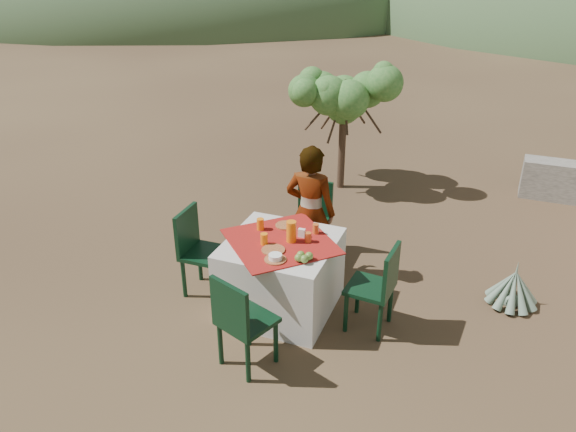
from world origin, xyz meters
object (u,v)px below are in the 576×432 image
at_px(person, 310,212).
at_px(agave, 513,288).
at_px(chair_left, 198,248).
at_px(chair_right, 378,285).
at_px(table, 281,275).
at_px(shrub_tree, 348,101).
at_px(chair_near, 240,320).
at_px(juice_pitcher, 291,232).
at_px(chair_far, 312,216).

height_order(person, agave, person).
height_order(chair_left, person, person).
bearing_deg(chair_right, agave, 131.29).
bearing_deg(chair_left, table, -89.81).
relative_size(chair_left, shrub_tree, 0.56).
bearing_deg(table, person, 85.77).
bearing_deg(chair_right, person, -123.19).
bearing_deg(person, chair_left, 36.76).
bearing_deg(shrub_tree, person, -82.82).
bearing_deg(table, chair_right, 0.31).
relative_size(chair_left, person, 0.62).
distance_m(table, shrub_tree, 3.33).
xyz_separation_m(chair_near, agave, (2.15, 1.85, -0.32)).
height_order(chair_right, juice_pitcher, juice_pitcher).
bearing_deg(chair_near, chair_left, -24.52).
distance_m(chair_far, agave, 2.27).
bearing_deg(chair_near, table, -68.45).
xyz_separation_m(chair_right, person, (-0.91, 0.71, 0.26)).
relative_size(chair_right, agave, 1.58).
bearing_deg(person, chair_far, -74.35).
relative_size(table, chair_right, 1.47).
xyz_separation_m(chair_far, shrub_tree, (-0.19, 2.06, 0.80)).
relative_size(chair_right, shrub_tree, 0.54).
xyz_separation_m(table, chair_left, (-0.91, -0.02, 0.13)).
distance_m(table, chair_far, 1.14).
bearing_deg(chair_near, chair_far, -67.17).
relative_size(chair_near, chair_left, 0.98).
distance_m(chair_near, juice_pitcher, 1.04).
bearing_deg(person, shrub_tree, -83.47).
relative_size(person, juice_pitcher, 7.12).
distance_m(shrub_tree, juice_pitcher, 3.21).
distance_m(table, person, 0.80).
bearing_deg(chair_near, juice_pitcher, -74.25).
height_order(chair_far, chair_near, chair_near).
height_order(table, chair_right, chair_right).
xyz_separation_m(chair_left, shrub_tree, (0.65, 3.22, 0.78)).
bearing_deg(chair_near, agave, -118.91).
height_order(person, shrub_tree, shrub_tree).
xyz_separation_m(chair_far, chair_left, (-0.84, -1.15, 0.02)).
relative_size(chair_near, chair_right, 1.02).
relative_size(chair_far, chair_left, 0.97).
bearing_deg(chair_near, chair_right, -114.55).
bearing_deg(shrub_tree, chair_left, -101.39).
distance_m(table, chair_right, 0.97).
xyz_separation_m(shrub_tree, juice_pitcher, (0.36, -3.16, -0.43)).
distance_m(chair_far, person, 0.50).
relative_size(chair_far, chair_near, 0.98).
relative_size(table, juice_pitcher, 6.20).
relative_size(chair_far, shrub_tree, 0.54).
bearing_deg(chair_left, chair_near, -136.07).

